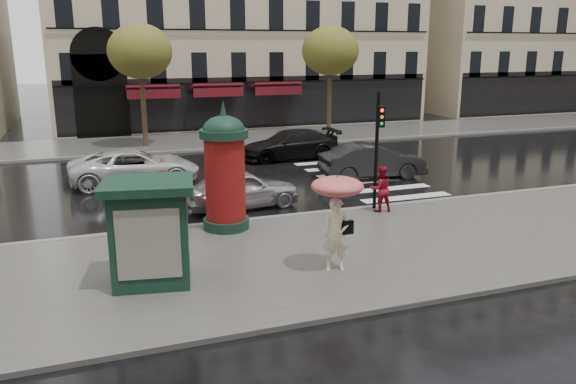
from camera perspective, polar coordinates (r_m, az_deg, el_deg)
name	(u,v)px	position (r m, az deg, el deg)	size (l,w,h in m)	color
ground	(292,253)	(15.34, 0.42, -6.21)	(160.00, 160.00, 0.00)	black
near_sidewalk	(299,257)	(14.88, 1.08, -6.64)	(90.00, 7.00, 0.12)	#474744
far_sidewalk	(180,142)	(33.28, -10.95, 4.99)	(90.00, 6.00, 0.12)	#474744
near_kerb	(260,220)	(18.01, -2.87, -2.81)	(90.00, 0.25, 0.14)	slate
far_kerb	(189,151)	(30.35, -10.06, 4.15)	(90.00, 0.25, 0.14)	slate
zebra_crossing	(342,168)	(26.10, 5.55, 2.47)	(3.60, 11.75, 0.01)	silver
tree_far_left	(140,52)	(31.60, -14.80, 13.60)	(3.40, 3.40, 6.64)	#38281C
tree_far_right	(330,51)	(34.42, 4.31, 14.07)	(3.40, 3.40, 6.64)	#38281C
woman_umbrella	(337,207)	(13.47, 5.00, -1.57)	(1.26, 1.26, 2.42)	#F8E6CC
woman_red	(381,189)	(18.77, 9.40, 0.33)	(0.75, 0.58, 1.54)	maroon
man_burgundy	(164,203)	(16.56, -12.44, -1.07)	(0.93, 0.61, 1.91)	#4B0F15
morris_column	(225,168)	(16.66, -6.43, 2.39)	(1.42, 1.42, 3.83)	#122F23
traffic_light	(378,139)	(18.73, 9.11, 5.31)	(0.25, 0.37, 3.91)	black
newsstand	(150,231)	(13.21, -13.82, -3.84)	(2.27, 2.01, 2.42)	#122F23
car_silver	(242,189)	(19.43, -4.73, 0.33)	(1.61, 3.99, 1.36)	#B2B2B7
car_darkgrey	(373,161)	(24.05, 8.60, 3.12)	(1.56, 4.47, 1.47)	black
car_white	(135,167)	(23.58, -15.29, 2.48)	(2.38, 5.15, 1.43)	silver
car_black	(290,145)	(27.94, 0.18, 4.83)	(2.01, 4.95, 1.44)	black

